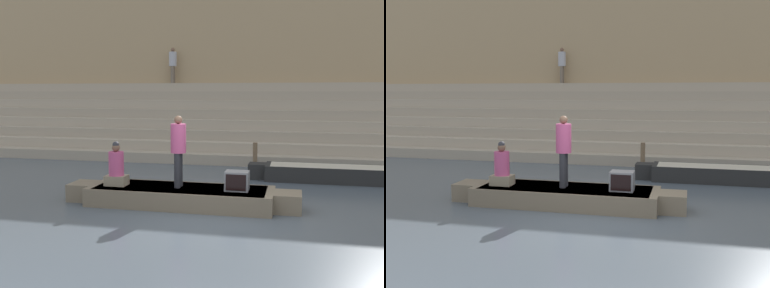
# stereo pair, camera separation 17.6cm
# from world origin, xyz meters

# --- Properties ---
(ground_plane) EXTENTS (120.00, 120.00, 0.00)m
(ground_plane) POSITION_xyz_m (0.00, 0.00, 0.00)
(ground_plane) COLOR #4C5660
(ghat_steps) EXTENTS (36.00, 5.09, 3.08)m
(ghat_steps) POSITION_xyz_m (0.00, 10.34, 1.09)
(ghat_steps) COLOR tan
(ghat_steps) RESTS_ON ground
(back_wall) EXTENTS (34.20, 1.28, 9.30)m
(back_wall) POSITION_xyz_m (0.00, 12.74, 4.62)
(back_wall) COLOR tan
(back_wall) RESTS_ON ground
(rowboat_main) EXTENTS (5.61, 1.54, 0.43)m
(rowboat_main) POSITION_xyz_m (-0.97, 1.25, 0.23)
(rowboat_main) COLOR #756651
(rowboat_main) RESTS_ON ground
(person_standing) EXTENTS (0.37, 0.37, 1.70)m
(person_standing) POSITION_xyz_m (-1.03, 1.29, 1.41)
(person_standing) COLOR #28282D
(person_standing) RESTS_ON rowboat_main
(person_rowing) EXTENTS (0.51, 0.40, 1.07)m
(person_rowing) POSITION_xyz_m (-2.55, 1.14, 0.85)
(person_rowing) COLOR gray
(person_rowing) RESTS_ON rowboat_main
(tv_set) EXTENTS (0.54, 0.44, 0.45)m
(tv_set) POSITION_xyz_m (0.38, 1.23, 0.65)
(tv_set) COLOR slate
(tv_set) RESTS_ON rowboat_main
(moored_boat_shore) EXTENTS (4.79, 1.07, 0.47)m
(moored_boat_shore) POSITION_xyz_m (2.66, 5.00, 0.25)
(moored_boat_shore) COLOR black
(moored_boat_shore) RESTS_ON ground
(mooring_post) EXTENTS (0.16, 0.16, 0.97)m
(mooring_post) POSITION_xyz_m (0.33, 6.34, 0.48)
(mooring_post) COLOR brown
(mooring_post) RESTS_ON ground
(person_on_steps) EXTENTS (0.36, 0.36, 1.66)m
(person_on_steps) POSITION_xyz_m (-4.09, 11.83, 4.03)
(person_on_steps) COLOR #756656
(person_on_steps) RESTS_ON ghat_steps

